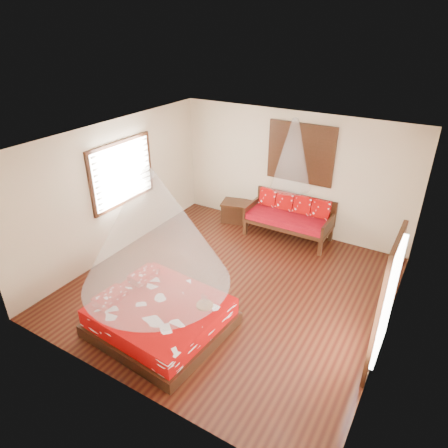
{
  "coord_description": "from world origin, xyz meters",
  "views": [
    {
      "loc": [
        3.06,
        -5.38,
        4.56
      ],
      "look_at": [
        -0.3,
        0.23,
        1.15
      ],
      "focal_mm": 32.0,
      "sensor_mm": 36.0,
      "label": 1
    }
  ],
  "objects": [
    {
      "name": "room",
      "position": [
        0.0,
        0.0,
        1.4
      ],
      "size": [
        5.54,
        5.54,
        2.84
      ],
      "color": "black",
      "rests_on": "ground"
    },
    {
      "name": "bed",
      "position": [
        -0.41,
        -1.6,
        0.25
      ],
      "size": [
        2.11,
        1.94,
        0.63
      ],
      "rotation": [
        0.0,
        0.0,
        -0.07
      ],
      "color": "black",
      "rests_on": "floor"
    },
    {
      "name": "daybed",
      "position": [
        0.17,
        2.39,
        0.52
      ],
      "size": [
        1.93,
        0.86,
        0.98
      ],
      "color": "black",
      "rests_on": "floor"
    },
    {
      "name": "storage_chest",
      "position": [
        -1.25,
        2.45,
        0.25
      ],
      "size": [
        0.84,
        0.7,
        0.5
      ],
      "rotation": [
        0.0,
        0.0,
        0.26
      ],
      "color": "black",
      "rests_on": "floor"
    },
    {
      "name": "shutter_panel",
      "position": [
        0.17,
        2.72,
        1.9
      ],
      "size": [
        1.52,
        0.06,
        1.32
      ],
      "color": "black",
      "rests_on": "wall_back"
    },
    {
      "name": "window_left",
      "position": [
        -2.71,
        0.2,
        1.7
      ],
      "size": [
        0.1,
        1.74,
        1.34
      ],
      "color": "black",
      "rests_on": "wall_left"
    },
    {
      "name": "glazed_door",
      "position": [
        2.72,
        -0.6,
        1.07
      ],
      "size": [
        0.08,
        1.02,
        2.16
      ],
      "color": "black",
      "rests_on": "floor"
    },
    {
      "name": "wine_tray",
      "position": [
        0.24,
        -1.26,
        0.56
      ],
      "size": [
        0.27,
        0.27,
        0.22
      ],
      "rotation": [
        0.0,
        0.0,
        -0.36
      ],
      "color": "brown",
      "rests_on": "bed"
    },
    {
      "name": "mosquito_net_main",
      "position": [
        -0.39,
        -1.6,
        1.85
      ],
      "size": [
        2.24,
        2.24,
        1.8
      ],
      "primitive_type": "cone",
      "color": "white",
      "rests_on": "ceiling"
    },
    {
      "name": "mosquito_net_daybed",
      "position": [
        0.17,
        2.25,
        2.0
      ],
      "size": [
        0.85,
        0.85,
        1.5
      ],
      "primitive_type": "cone",
      "color": "white",
      "rests_on": "ceiling"
    }
  ]
}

